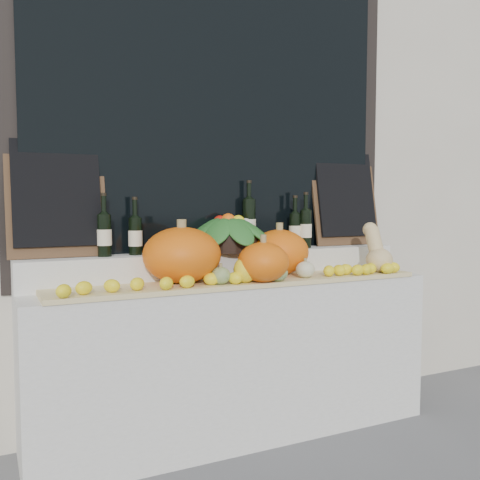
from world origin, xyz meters
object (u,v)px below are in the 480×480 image
pumpkin_left (182,255)px  produce_bowl (228,233)px  pumpkin_right (279,252)px  butternut_squash (377,252)px  wine_bottle_tall (249,224)px

pumpkin_left → produce_bowl: 0.43m
pumpkin_left → produce_bowl: size_ratio=0.73×
pumpkin_right → butternut_squash: size_ratio=1.15×
wine_bottle_tall → butternut_squash: bearing=-26.6°
pumpkin_right → produce_bowl: size_ratio=0.60×
pumpkin_right → pumpkin_left: bearing=-174.2°
pumpkin_right → butternut_squash: 0.61m
pumpkin_left → wine_bottle_tall: bearing=25.9°
butternut_squash → produce_bowl: bearing=160.7°
pumpkin_right → wine_bottle_tall: (-0.10, 0.19, 0.16)m
pumpkin_left → butternut_squash: butternut_squash is taller
pumpkin_left → pumpkin_right: 0.63m
butternut_squash → wine_bottle_tall: 0.80m
produce_bowl → pumpkin_right: bearing=-28.2°
butternut_squash → pumpkin_right: bearing=165.1°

